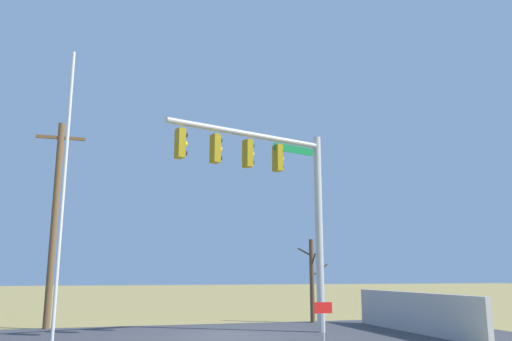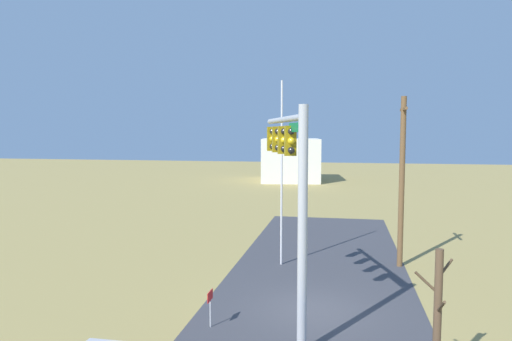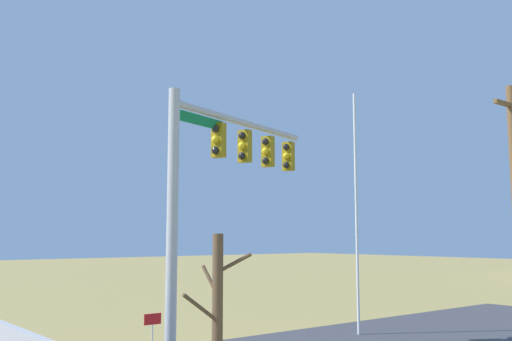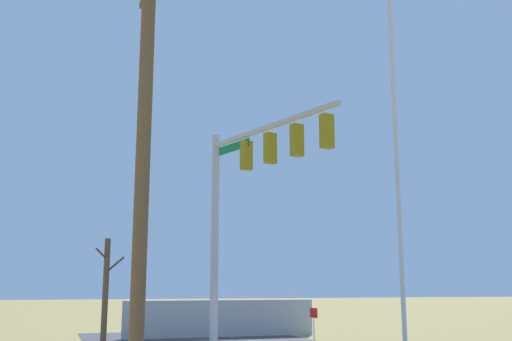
% 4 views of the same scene
% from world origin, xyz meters
% --- Properties ---
extents(signal_mast, '(6.07, 2.11, 7.18)m').
position_xyz_m(signal_mast, '(1.52, -0.66, 5.16)').
color(signal_mast, '#B2B5BA').
rests_on(signal_mast, ground_plane).
extents(flagpole, '(0.10, 0.10, 8.81)m').
position_xyz_m(flagpole, '(-5.44, -1.84, 4.41)').
color(flagpole, silver).
rests_on(flagpole, ground_plane).
extents(bare_tree, '(1.27, 1.02, 3.53)m').
position_xyz_m(bare_tree, '(4.47, 3.42, 1.83)').
color(bare_tree, brown).
rests_on(bare_tree, ground_plane).
extents(open_sign, '(0.56, 0.04, 1.22)m').
position_xyz_m(open_sign, '(2.14, -3.17, 0.91)').
color(open_sign, silver).
rests_on(open_sign, ground_plane).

